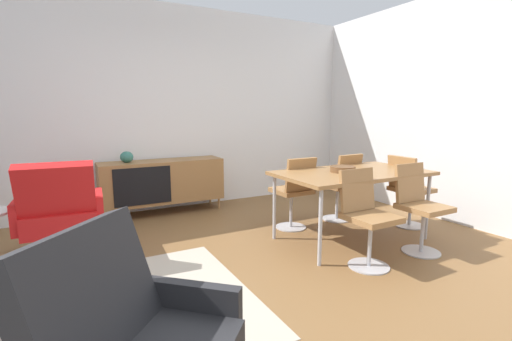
{
  "coord_description": "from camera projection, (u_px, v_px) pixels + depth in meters",
  "views": [
    {
      "loc": [
        -1.04,
        -2.45,
        1.36
      ],
      "look_at": [
        0.59,
        0.58,
        0.79
      ],
      "focal_mm": 25.07,
      "sensor_mm": 36.0,
      "label": 1
    }
  ],
  "objects": [
    {
      "name": "area_rug",
      "position": [
        91.0,
        318.0,
        2.38
      ],
      "size": [
        2.2,
        1.7,
        0.01
      ],
      "primitive_type": "cube",
      "color": "#B7AD99",
      "rests_on": "ground_plane"
    },
    {
      "name": "dining_chair_front_right",
      "position": [
        419.0,
        204.0,
        3.48
      ],
      "size": [
        0.4,
        0.43,
        0.86
      ],
      "color": "#9E7042",
      "rests_on": "ground_plane"
    },
    {
      "name": "wall_back",
      "position": [
        148.0,
        109.0,
        4.87
      ],
      "size": [
        6.8,
        0.12,
        2.8
      ],
      "primitive_type": "cube",
      "color": "white",
      "rests_on": "ground_plane"
    },
    {
      "name": "dining_chair_back_left",
      "position": [
        294.0,
        190.0,
        4.12
      ],
      "size": [
        0.41,
        0.43,
        0.86
      ],
      "color": "#9E7042",
      "rests_on": "ground_plane"
    },
    {
      "name": "lounge_chair_red",
      "position": [
        60.0,
        212.0,
        3.23
      ],
      "size": [
        0.75,
        0.69,
        0.95
      ],
      "color": "red",
      "rests_on": "ground_plane"
    },
    {
      "name": "dining_chair_front_left",
      "position": [
        366.0,
        214.0,
        3.15
      ],
      "size": [
        0.41,
        0.43,
        0.86
      ],
      "color": "#9E7042",
      "rests_on": "ground_plane"
    },
    {
      "name": "dining_table",
      "position": [
        352.0,
        175.0,
        3.76
      ],
      "size": [
        1.6,
        0.9,
        0.74
      ],
      "color": "olive",
      "rests_on": "ground_plane"
    },
    {
      "name": "vase_cobalt",
      "position": [
        127.0,
        157.0,
        4.54
      ],
      "size": [
        0.16,
        0.16,
        0.14
      ],
      "color": "#337266",
      "rests_on": "sideboard"
    },
    {
      "name": "wooden_bowl_on_table",
      "position": [
        343.0,
        169.0,
        3.72
      ],
      "size": [
        0.26,
        0.26,
        0.06
      ],
      "primitive_type": "cylinder",
      "color": "brown",
      "rests_on": "dining_table"
    },
    {
      "name": "ground_plane",
      "position": [
        225.0,
        285.0,
        2.84
      ],
      "size": [
        8.32,
        8.32,
        0.0
      ],
      "primitive_type": "plane",
      "color": "brown"
    },
    {
      "name": "dining_chair_back_right",
      "position": [
        341.0,
        184.0,
        4.45
      ],
      "size": [
        0.43,
        0.45,
        0.86
      ],
      "color": "#9E7042",
      "rests_on": "ground_plane"
    },
    {
      "name": "sideboard",
      "position": [
        162.0,
        181.0,
        4.8
      ],
      "size": [
        1.6,
        0.45,
        0.72
      ],
      "color": "olive",
      "rests_on": "ground_plane"
    },
    {
      "name": "dining_chair_far_end",
      "position": [
        408.0,
        188.0,
        4.21
      ],
      "size": [
        0.42,
        0.4,
        0.86
      ],
      "color": "#9E7042",
      "rests_on": "ground_plane"
    },
    {
      "name": "wall_right",
      "position": [
        480.0,
        108.0,
        4.1
      ],
      "size": [
        0.12,
        5.6,
        2.8
      ],
      "primitive_type": "cube",
      "color": "white",
      "rests_on": "ground_plane"
    }
  ]
}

